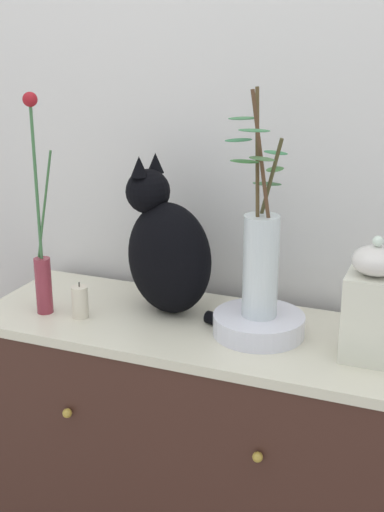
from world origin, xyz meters
name	(u,v)px	position (x,y,z in m)	size (l,w,h in m)	color
wall_back	(231,142)	(0.00, 0.29, 1.30)	(4.40, 0.08, 2.60)	silver
sideboard	(192,470)	(0.00, 0.00, 0.44)	(1.11, 0.44, 0.88)	#3C221A
cat_sitting	(167,250)	(-0.09, 0.05, 1.05)	(0.45, 0.22, 0.41)	black
vase_slim_green	(42,254)	(-0.39, -0.08, 1.04)	(0.07, 0.04, 0.57)	maroon
bowl_porcelain	(259,324)	(0.18, 0.00, 0.91)	(0.22, 0.22, 0.05)	silver
vase_glass_clear	(261,256)	(0.17, 0.00, 1.08)	(0.14, 0.21, 0.54)	silver
jar_lidded_porcelain	(372,305)	(0.44, -0.03, 1.01)	(0.12, 0.12, 0.29)	silver
candle_pillar	(80,302)	(-0.28, -0.07, 0.92)	(0.04, 0.04, 0.10)	beige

